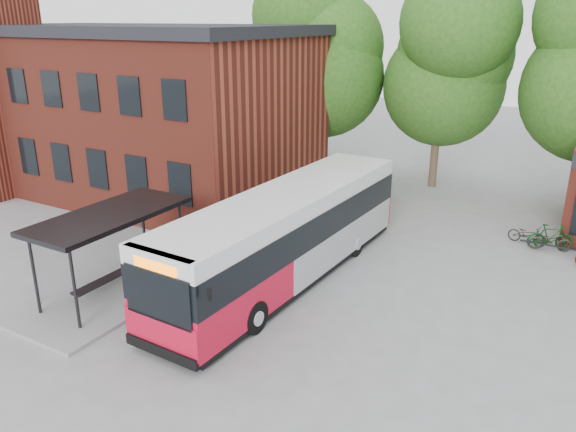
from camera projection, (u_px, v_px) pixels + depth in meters
The scene contains 9 objects.
ground at pixel (244, 313), 17.77m from camera, with size 100.00×100.00×0.00m, color gray.
station_building at pixel (135, 109), 29.84m from camera, with size 18.40×10.40×8.50m, color maroon, non-canonical shape.
bus_shelter at pixel (113, 253), 18.60m from camera, with size 3.60×7.00×2.90m, color #232326, non-canonical shape.
tree_0 at pixel (313, 80), 31.81m from camera, with size 7.92×7.92×11.00m, color #224B14, non-canonical shape.
tree_1 at pixel (440, 91), 29.42m from camera, with size 7.92×7.92×10.40m, color #224B14, non-canonical shape.
city_bus at pixel (287, 236), 19.61m from camera, with size 2.70×12.66×3.22m, color red, non-canonical shape.
bicycle_0 at pixel (527, 235), 23.06m from camera, with size 0.54×1.55×0.82m, color black.
bicycle_1 at pixel (550, 237), 22.46m from camera, with size 0.51×1.79×1.08m, color #0C4016.
bicycle_2 at pixel (550, 241), 22.39m from camera, with size 0.56×1.60×0.84m, color #2A2420.
Camera 1 is at (9.11, -12.89, 8.84)m, focal length 35.00 mm.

